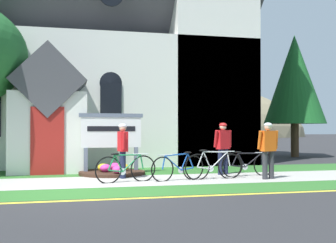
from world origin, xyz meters
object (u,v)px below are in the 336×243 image
Objects in this scene: roadside_conifer at (295,80)px; bicycle_blue at (178,167)px; bicycle_black at (126,168)px; bicycle_orange at (214,166)px; cyclist_in_red_jersey at (223,145)px; bicycle_white at (248,164)px; cyclist_in_green_jersey at (123,147)px; church_sign at (111,133)px; cyclist_in_yellow_jersey at (268,146)px.

bicycle_blue is at bearing -135.97° from roadside_conifer.
bicycle_black is 1.03× the size of bicycle_blue.
bicycle_orange is 1.09× the size of cyclist_in_red_jersey.
roadside_conifer is (5.70, 7.21, 3.51)m from bicycle_white.
cyclist_in_green_jersey is (-1.44, 0.78, 0.54)m from bicycle_blue.
cyclist_in_red_jersey is (3.15, 0.29, 0.03)m from cyclist_in_green_jersey.
cyclist_in_green_jersey reaches higher than bicycle_white.
church_sign reaches higher than bicycle_orange.
church_sign reaches higher than bicycle_white.
church_sign is 1.29× the size of cyclist_in_green_jersey.
bicycle_black is 1.06× the size of cyclist_in_green_jersey.
cyclist_in_red_jersey is (-0.58, 0.56, 0.57)m from bicycle_white.
bicycle_orange is (2.67, -2.11, -0.89)m from church_sign.
bicycle_orange is 2.50m from bicycle_black.
bicycle_orange is at bearing 167.83° from cyclist_in_yellow_jersey.
bicycle_black is at bearing -171.10° from bicycle_white.
roadside_conifer is (9.45, 7.80, 3.49)m from bicycle_black.
bicycle_orange is 1.36m from cyclist_in_red_jersey.
roadside_conifer reaches higher than church_sign.
cyclist_in_yellow_jersey is at bearing -3.17° from bicycle_black.
church_sign is at bearing -149.88° from roadside_conifer.
cyclist_in_green_jersey is at bearing 164.82° from cyclist_in_yellow_jersey.
bicycle_black is at bearing -177.01° from bicycle_blue.
cyclist_in_yellow_jersey reaches higher than bicycle_orange.
bicycle_white is 1.10× the size of cyclist_in_red_jersey.
bicycle_blue is 1.01× the size of cyclist_in_red_jersey.
bicycle_orange is 1.03m from bicycle_blue.
cyclist_in_red_jersey is at bearing -133.37° from roadside_conifer.
cyclist_in_yellow_jersey is at bearing -6.69° from bicycle_blue.
bicycle_white is 0.99m from cyclist_in_red_jersey.
roadside_conifer reaches higher than bicycle_blue.
cyclist_in_yellow_jersey is at bearing -72.36° from bicycle_white.
bicycle_black reaches higher than bicycle_white.
bicycle_black is at bearing -177.62° from bicycle_orange.
church_sign is 4.35m from bicycle_white.
bicycle_white is at bearing 8.90° from bicycle_black.
roadside_conifer is at bearing 44.03° from bicycle_blue.
bicycle_black is 4.05m from cyclist_in_yellow_jersey.
bicycle_blue is (1.64, -2.14, -0.92)m from church_sign.
cyclist_in_red_jersey is 9.61m from roadside_conifer.
bicycle_orange reaches higher than bicycle_white.
bicycle_blue is (-2.28, -0.51, 0.00)m from bicycle_white.
bicycle_orange is (-1.25, -0.48, 0.03)m from bicycle_white.
bicycle_white is at bearing 107.64° from cyclist_in_yellow_jersey.
bicycle_black is at bearing -140.47° from roadside_conifer.
church_sign reaches higher than cyclist_in_yellow_jersey.
church_sign is 1.25× the size of bicycle_blue.
church_sign is at bearing 94.62° from bicycle_black.
church_sign is 1.16× the size of bicycle_orange.
cyclist_in_green_jersey is at bearing 175.81° from bicycle_white.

